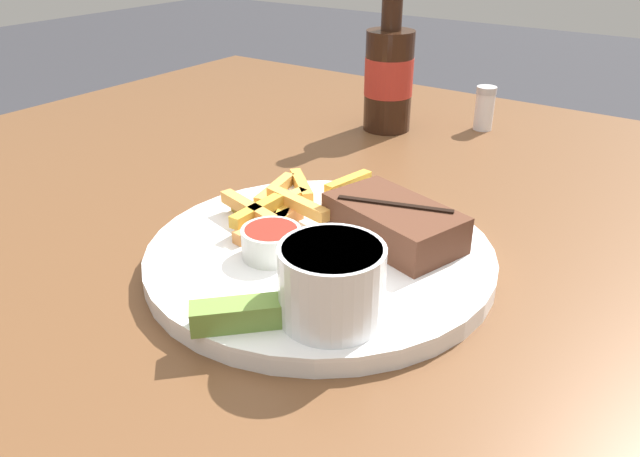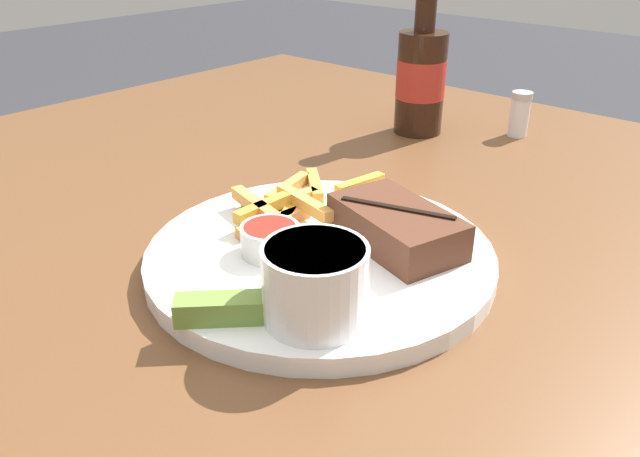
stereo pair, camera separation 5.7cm
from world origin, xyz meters
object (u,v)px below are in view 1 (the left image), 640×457
salt_shaker (485,108)px  dipping_sauce_cup (271,241)px  dinner_plate (320,256)px  fork_utensil (267,215)px  steak_portion (394,222)px  coleslaw_cup (332,279)px  beer_bottle (389,74)px  pickle_spear (238,315)px

salt_shaker → dipping_sauce_cup: bearing=-89.5°
dinner_plate → fork_utensil: 0.09m
steak_portion → coleslaw_cup: 0.14m
coleslaw_cup → dipping_sauce_cup: 0.11m
fork_utensil → beer_bottle: bearing=116.2°
pickle_spear → salt_shaker: salt_shaker is taller
pickle_spear → fork_utensil: 0.19m
dinner_plate → salt_shaker: size_ratio=4.95×
dinner_plate → steak_portion: steak_portion is taller
fork_utensil → dipping_sauce_cup: bearing=-31.8°
coleslaw_cup → beer_bottle: (-0.22, 0.48, 0.03)m
dipping_sauce_cup → salt_shaker: size_ratio=0.83×
dipping_sauce_cup → salt_shaker: salt_shaker is taller
dinner_plate → coleslaw_cup: bearing=-50.3°
dipping_sauce_cup → fork_utensil: 0.08m
steak_portion → dipping_sauce_cup: steak_portion is taller
dinner_plate → pickle_spear: 0.14m
dipping_sauce_cup → beer_bottle: bearing=106.3°
fork_utensil → coleslaw_cup: bearing=-19.7°
steak_portion → coleslaw_cup: coleslaw_cup is taller
coleslaw_cup → fork_utensil: bearing=144.8°
steak_portion → beer_bottle: beer_bottle is taller
coleslaw_cup → pickle_spear: bearing=-136.0°
beer_bottle → salt_shaker: size_ratio=3.59×
dinner_plate → beer_bottle: bearing=111.3°
dinner_plate → dipping_sauce_cup: 0.05m
beer_bottle → salt_shaker: 0.15m
beer_bottle → pickle_spear: bearing=-71.9°
steak_portion → coleslaw_cup: bearing=-80.3°
steak_portion → pickle_spear: bearing=-98.3°
dipping_sauce_cup → fork_utensil: size_ratio=0.41×
dinner_plate → pickle_spear: pickle_spear is taller
dipping_sauce_cup → dinner_plate: bearing=54.1°
steak_portion → dipping_sauce_cup: bearing=-129.2°
dinner_plate → coleslaw_cup: (0.07, -0.09, 0.04)m
dinner_plate → beer_bottle: 0.43m
dipping_sauce_cup → fork_utensil: dipping_sauce_cup is taller
pickle_spear → beer_bottle: bearing=108.1°
steak_portion → pickle_spear: 0.19m
coleslaw_cup → dipping_sauce_cup: (-0.10, 0.05, -0.02)m
dinner_plate → beer_bottle: (-0.15, 0.39, 0.07)m
dipping_sauce_cup → fork_utensil: (-0.06, 0.06, -0.01)m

